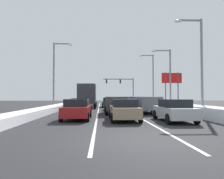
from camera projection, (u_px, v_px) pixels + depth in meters
The scene contains 23 objects.
ground_plane at pixel (112, 110), 25.64m from camera, with size 120.00×120.00×0.00m, color #28282B.
lane_stripe_between_right_lane_and_center_lane at pixel (123, 108), 30.11m from camera, with size 0.14×48.24×0.01m, color silver.
lane_stripe_between_center_lane_and_left_lane at pixel (99, 108), 29.93m from camera, with size 0.14×48.24×0.01m, color silver.
snow_bank_right_shoulder at pixel (159, 105), 30.40m from camera, with size 1.92×48.24×0.90m, color white.
snow_bank_left_shoulder at pixel (61, 106), 29.66m from camera, with size 1.59×48.24×0.60m, color white.
sedan_silver_right_lane_nearest at pixel (174, 110), 14.44m from camera, with size 2.00×4.50×1.51m.
suv_gray_right_lane_second at pixel (147, 103), 21.40m from camera, with size 2.16×4.90×1.67m.
suv_navy_right_lane_third at pixel (139, 102), 27.80m from camera, with size 2.16×4.90×1.67m.
suv_white_right_lane_fourth at pixel (131, 100), 35.07m from camera, with size 2.16×4.90×1.67m.
sedan_tan_center_lane_nearest at pixel (124, 110), 14.98m from camera, with size 2.00×4.50×1.51m.
suv_charcoal_center_lane_second at pixel (116, 103), 20.76m from camera, with size 2.16×4.90×1.67m.
sedan_black_center_lane_third at pixel (114, 104), 26.83m from camera, with size 2.00×4.50×1.51m.
sedan_green_center_lane_fourth at pixel (108, 102), 33.72m from camera, with size 2.00×4.50×1.51m.
sedan_red_left_lane_nearest at pixel (77, 109), 15.68m from camera, with size 2.00×4.50×1.51m.
sedan_maroon_left_lane_second at pixel (81, 105), 22.53m from camera, with size 2.00×4.50×1.51m.
box_truck_left_lane_third at pixel (88, 95), 30.53m from camera, with size 2.53×7.20×3.36m.
sedan_gray_left_lane_fourth at pixel (89, 102), 37.78m from camera, with size 2.00×4.50×1.51m.
traffic_light_gantry at pixel (124, 85), 52.26m from camera, with size 7.54×0.47×6.20m.
street_lamp_right_near at pixel (198, 58), 19.65m from camera, with size 2.66×0.36×8.94m.
street_lamp_right_mid at pixel (168, 73), 28.38m from camera, with size 2.66×0.36×8.01m.
street_lamp_right_far at pixel (151, 76), 37.15m from camera, with size 2.66×0.36×9.05m.
street_lamp_left_mid at pixel (56, 70), 28.93m from camera, with size 2.66×0.36×9.08m.
roadside_sign_right at pixel (172, 82), 33.35m from camera, with size 3.20×0.16×5.50m.
Camera 1 is at (-1.39, -8.13, 1.71)m, focal length 33.98 mm.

